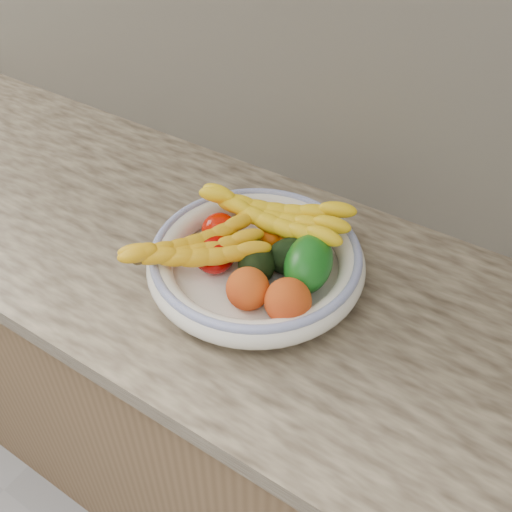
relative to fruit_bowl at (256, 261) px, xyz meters
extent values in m
cube|color=brown|center=(0.00, 0.02, -0.52)|extent=(2.40, 0.62, 0.86)
cube|color=tan|center=(0.00, 0.02, -0.07)|extent=(2.44, 0.66, 0.04)
cube|color=beige|center=(0.00, 0.33, 0.20)|extent=(2.40, 0.02, 0.50)
cylinder|color=white|center=(0.00, 0.00, -0.04)|extent=(0.13, 0.13, 0.02)
cylinder|color=white|center=(0.00, 0.00, -0.03)|extent=(0.32, 0.32, 0.01)
torus|color=white|center=(0.00, 0.00, 0.00)|extent=(0.39, 0.39, 0.05)
torus|color=#3C4DAB|center=(0.00, 0.00, 0.02)|extent=(0.37, 0.37, 0.02)
ellipsoid|color=#FE5505|center=(-0.04, 0.11, 0.01)|extent=(0.06, 0.06, 0.05)
ellipsoid|color=orange|center=(0.04, 0.09, 0.01)|extent=(0.06, 0.06, 0.04)
ellipsoid|color=#F86605|center=(0.00, 0.06, 0.01)|extent=(0.08, 0.08, 0.05)
ellipsoid|color=#F26005|center=(0.02, 0.07, 0.01)|extent=(0.06, 0.06, 0.05)
ellipsoid|color=#BE0F00|center=(-0.10, 0.02, 0.01)|extent=(0.08, 0.08, 0.06)
ellipsoid|color=#AA0200|center=(-0.06, -0.04, 0.01)|extent=(0.10, 0.10, 0.07)
ellipsoid|color=black|center=(0.01, -0.02, 0.02)|extent=(0.10, 0.12, 0.07)
ellipsoid|color=black|center=(0.06, 0.03, 0.02)|extent=(0.12, 0.12, 0.07)
ellipsoid|color=#105714|center=(0.09, 0.02, 0.03)|extent=(0.14, 0.15, 0.11)
ellipsoid|color=orange|center=(0.04, -0.08, 0.02)|extent=(0.09, 0.09, 0.07)
ellipsoid|color=orange|center=(0.11, -0.07, 0.02)|extent=(0.09, 0.09, 0.08)
camera|label=1|loc=(0.41, -0.63, 0.69)|focal=40.00mm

